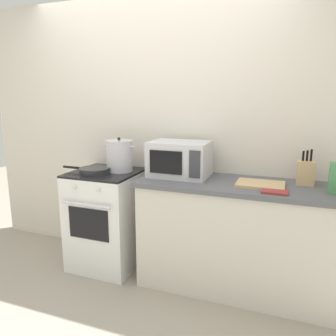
{
  "coord_description": "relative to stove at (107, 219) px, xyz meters",
  "views": [
    {
      "loc": [
        1.23,
        -1.94,
        1.59
      ],
      "look_at": [
        0.27,
        0.6,
        1.0
      ],
      "focal_mm": 34.96,
      "sensor_mm": 36.0,
      "label": 1
    }
  ],
  "objects": [
    {
      "name": "oven_mitt",
      "position": [
        1.5,
        -0.16,
        0.47
      ],
      "size": [
        0.18,
        0.14,
        0.02
      ],
      "primitive_type": "cube",
      "color": "#993333",
      "rests_on": "countertop_right"
    },
    {
      "name": "lower_cabinet_right",
      "position": [
        1.25,
        0.02,
        -0.02
      ],
      "size": [
        1.64,
        0.56,
        0.88
      ],
      "primitive_type": "cube",
      "color": "beige",
      "rests_on": "ground_plane"
    },
    {
      "name": "stock_pot",
      "position": [
        0.12,
        0.07,
        0.6
      ],
      "size": [
        0.33,
        0.24,
        0.31
      ],
      "color": "silver",
      "rests_on": "stove"
    },
    {
      "name": "ground_plane",
      "position": [
        0.35,
        -0.6,
        -0.46
      ],
      "size": [
        10.0,
        10.0,
        0.0
      ],
      "primitive_type": "plane",
      "color": "#9E9384"
    },
    {
      "name": "stove",
      "position": [
        0.0,
        0.0,
        0.0
      ],
      "size": [
        0.6,
        0.64,
        0.92
      ],
      "color": "white",
      "rests_on": "ground_plane"
    },
    {
      "name": "cutting_board",
      "position": [
        1.38,
        0.0,
        0.47
      ],
      "size": [
        0.36,
        0.26,
        0.02
      ],
      "primitive_type": "cube",
      "color": "tan",
      "rests_on": "countertop_right"
    },
    {
      "name": "back_wall",
      "position": [
        0.65,
        0.37,
        0.79
      ],
      "size": [
        4.4,
        0.1,
        2.5
      ],
      "primitive_type": "cube",
      "color": "silver",
      "rests_on": "ground_plane"
    },
    {
      "name": "frying_pan",
      "position": [
        -0.06,
        -0.09,
        0.48
      ],
      "size": [
        0.48,
        0.28,
        0.05
      ],
      "color": "#28282B",
      "rests_on": "stove"
    },
    {
      "name": "microwave",
      "position": [
        0.7,
        0.08,
        0.61
      ],
      "size": [
        0.5,
        0.37,
        0.3
      ],
      "color": "silver",
      "rests_on": "countertop_right"
    },
    {
      "name": "countertop_right",
      "position": [
        1.25,
        0.02,
        0.44
      ],
      "size": [
        1.7,
        0.6,
        0.04
      ],
      "primitive_type": "cube",
      "color": "#59595E",
      "rests_on": "lower_cabinet_right"
    },
    {
      "name": "knife_block",
      "position": [
        1.7,
        0.14,
        0.56
      ],
      "size": [
        0.13,
        0.1,
        0.28
      ],
      "color": "tan",
      "rests_on": "countertop_right"
    },
    {
      "name": "pasta_box",
      "position": [
        1.89,
        -0.03,
        0.57
      ],
      "size": [
        0.08,
        0.08,
        0.22
      ],
      "primitive_type": "cube",
      "color": "#4C9356",
      "rests_on": "countertop_right"
    }
  ]
}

